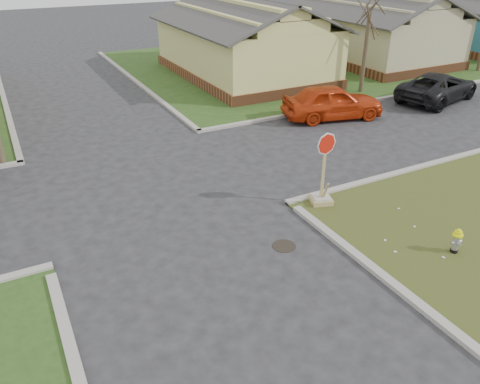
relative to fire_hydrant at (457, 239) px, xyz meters
name	(u,v)px	position (x,y,z in m)	size (l,w,h in m)	color
ground	(202,259)	(-5.99, 2.87, -0.44)	(120.00, 120.00, 0.00)	#242426
verge_far_right	(374,53)	(16.01, 20.87, -0.42)	(37.00, 19.00, 0.05)	#274418
curbs	(144,182)	(-5.99, 7.87, -0.44)	(80.00, 40.00, 0.12)	#A09C91
manhole	(284,246)	(-3.79, 2.37, -0.44)	(0.64, 0.64, 0.01)	black
side_house_yellow	(243,40)	(4.01, 19.37, 1.75)	(7.60, 11.60, 4.70)	brown
side_house_tan	(371,27)	(14.01, 19.37, 1.75)	(7.60, 11.60, 4.70)	brown
side_house_teal	(470,18)	(24.01, 19.37, 1.75)	(7.60, 11.60, 4.70)	brown
tree_mid_right	(365,53)	(8.01, 13.07, 1.71)	(0.22, 0.22, 4.20)	#443927
fire_hydrant	(457,239)	(0.00, 0.00, 0.00)	(0.27, 0.27, 0.71)	black
stop_sign	(322,188)	(-1.49, 3.84, 0.11)	(0.66, 0.65, 2.34)	tan
red_sedan	(333,102)	(3.88, 10.31, 0.35)	(1.87, 4.65, 1.59)	#BD310D
dark_pickup	(438,87)	(10.50, 10.04, 0.28)	(2.39, 5.17, 1.44)	black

